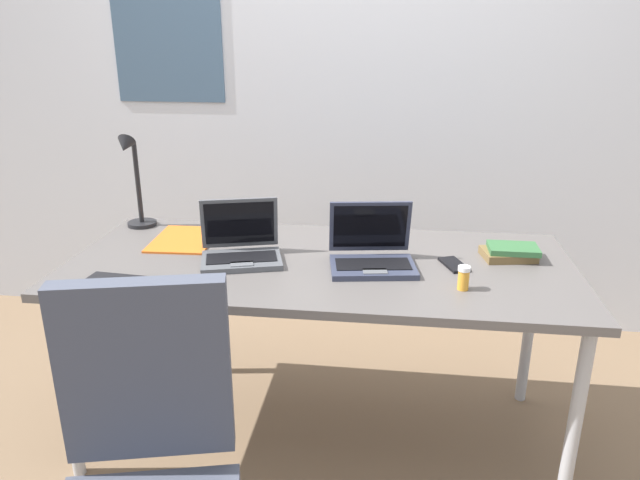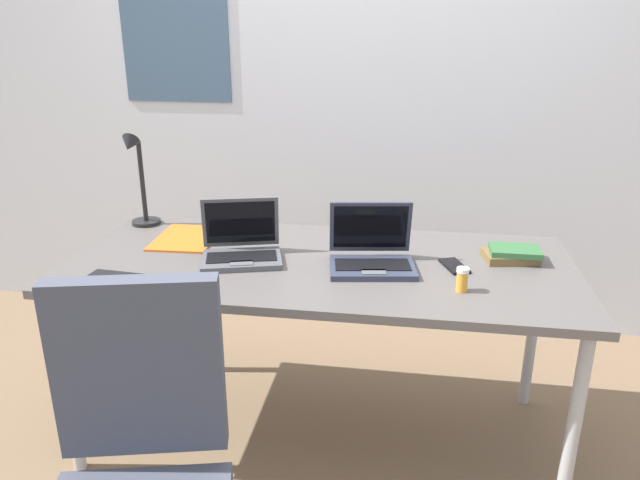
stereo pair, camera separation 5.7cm
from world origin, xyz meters
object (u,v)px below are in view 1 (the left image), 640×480
laptop_by_keyboard (372,254)px  paper_folder_front_right (184,239)px  book_stack (510,252)px  desk_lamp (134,182)px  computer_mouse (223,224)px  external_keyboard (132,285)px  pill_bottle (464,278)px  laptop_mid_desk (241,248)px  cell_phone (454,265)px

laptop_by_keyboard → paper_folder_front_right: 0.77m
laptop_by_keyboard → book_stack: 0.51m
desk_lamp → laptop_by_keyboard: bearing=-16.8°
computer_mouse → paper_folder_front_right: (-0.11, -0.17, -0.01)m
desk_lamp → paper_folder_front_right: bearing=-27.4°
external_keyboard → pill_bottle: pill_bottle is taller
laptop_mid_desk → book_stack: bearing=7.9°
book_stack → cell_phone: bearing=-154.4°
laptop_mid_desk → book_stack: size_ratio=1.64×
cell_phone → book_stack: (0.21, 0.10, 0.02)m
desk_lamp → paper_folder_front_right: size_ratio=1.29×
laptop_mid_desk → pill_bottle: laptop_mid_desk is taller
external_keyboard → paper_folder_front_right: (0.01, 0.46, -0.01)m
pill_bottle → laptop_mid_desk: bearing=168.0°
laptop_by_keyboard → computer_mouse: laptop_by_keyboard is taller
desk_lamp → cell_phone: bearing=-11.7°
paper_folder_front_right → book_stack: bearing=-1.8°
cell_phone → paper_folder_front_right: bearing=151.5°
desk_lamp → book_stack: size_ratio=1.98×
pill_bottle → book_stack: size_ratio=0.39×
cell_phone → book_stack: 0.23m
laptop_by_keyboard → computer_mouse: (-0.63, 0.34, -0.03)m
desk_lamp → pill_bottle: 1.37m
computer_mouse → pill_bottle: bearing=-6.4°
laptop_by_keyboard → pill_bottle: bearing=-28.7°
computer_mouse → cell_phone: computer_mouse is taller
external_keyboard → cell_phone: external_keyboard is taller
desk_lamp → book_stack: desk_lamp is taller
computer_mouse → book_stack: 1.15m
pill_bottle → book_stack: bearing=56.7°
book_stack → paper_folder_front_right: bearing=178.2°
cell_phone → pill_bottle: 0.20m
desk_lamp → pill_bottle: (1.28, -0.46, -0.16)m
desk_lamp → external_keyboard: bearing=-68.5°
laptop_by_keyboard → book_stack: (0.49, 0.13, -0.02)m
external_keyboard → cell_phone: size_ratio=2.43×
laptop_by_keyboard → cell_phone: bearing=6.9°
desk_lamp → laptop_mid_desk: desk_lamp is taller
cell_phone → pill_bottle: size_ratio=1.72×
laptop_mid_desk → computer_mouse: size_ratio=3.45×
laptop_by_keyboard → pill_bottle: laptop_by_keyboard is taller
computer_mouse → cell_phone: size_ratio=0.71×
desk_lamp → laptop_by_keyboard: size_ratio=1.23×
desk_lamp → paper_folder_front_right: desk_lamp is taller
laptop_mid_desk → paper_folder_front_right: (-0.28, 0.17, -0.04)m
laptop_mid_desk → laptop_by_keyboard: laptop_by_keyboard is taller
laptop_mid_desk → laptop_by_keyboard: (0.47, 0.00, 0.00)m
desk_lamp → laptop_mid_desk: bearing=-30.1°
laptop_mid_desk → computer_mouse: laptop_mid_desk is taller
desk_lamp → cell_phone: size_ratio=2.94×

